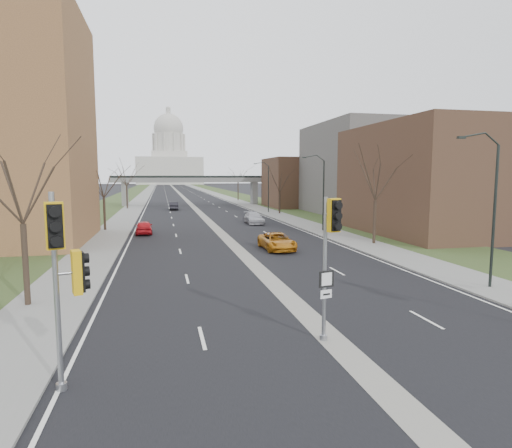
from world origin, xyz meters
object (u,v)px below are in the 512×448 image
object	(u,v)px
signal_pole_left	(64,263)
signal_pole_median	(330,243)
car_right_near	(277,241)
car_right_mid	(254,218)
car_left_near	(144,227)
car_left_far	(174,206)

from	to	relation	value
signal_pole_left	signal_pole_median	distance (m)	9.13
car_right_near	car_right_mid	bearing A→B (deg)	82.44
car_left_near	car_right_mid	bearing A→B (deg)	-154.34
signal_pole_median	car_right_mid	size ratio (longest dim) A/B	1.07
car_left_near	car_right_near	distance (m)	17.51
signal_pole_left	car_right_near	bearing A→B (deg)	43.44
car_left_far	car_right_mid	world-z (taller)	car_right_mid
signal_pole_left	car_left_near	world-z (taller)	signal_pole_left
signal_pole_median	car_left_near	world-z (taller)	signal_pole_median
car_left_far	signal_pole_median	bearing A→B (deg)	94.13
car_left_near	car_right_near	xyz separation A→B (m)	(11.74, -12.99, -0.02)
signal_pole_left	car_left_far	world-z (taller)	signal_pole_left
signal_pole_median	car_right_near	world-z (taller)	signal_pole_median
car_left_far	car_right_near	bearing A→B (deg)	99.98
car_right_near	car_right_mid	distance (m)	20.50
signal_pole_left	car_right_near	size ratio (longest dim) A/B	1.13
signal_pole_left	car_left_near	bearing A→B (deg)	71.27
car_right_mid	signal_pole_left	bearing A→B (deg)	-108.60
signal_pole_median	car_right_near	bearing A→B (deg)	68.15
car_left_near	car_left_far	size ratio (longest dim) A/B	0.97
signal_pole_left	car_left_near	distance (m)	35.66
car_right_mid	car_right_near	bearing A→B (deg)	-95.97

